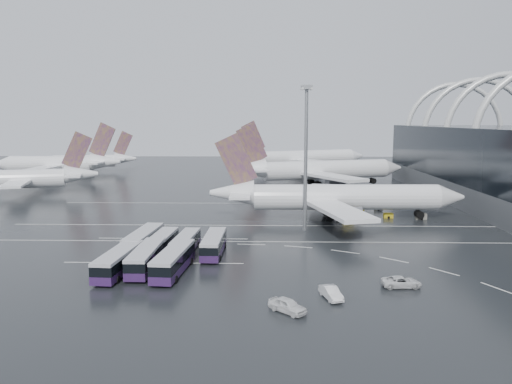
{
  "coord_description": "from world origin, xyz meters",
  "views": [
    {
      "loc": [
        -6.24,
        -90.48,
        22.02
      ],
      "look_at": [
        -8.79,
        12.74,
        7.0
      ],
      "focal_mm": 35.0,
      "sensor_mm": 36.0,
      "label": 1
    }
  ],
  "objects_px": {
    "airliner_main": "(333,198)",
    "airliner_gate_c": "(301,158)",
    "bus_row_near_b": "(161,243)",
    "bus_row_far_b": "(146,258)",
    "gse_cart_belly_d": "(421,216)",
    "jet_remote_mid": "(59,164)",
    "van_curve_a": "(401,282)",
    "gse_cart_belly_a": "(388,215)",
    "jet_remote_west": "(25,179)",
    "bus_row_near_a": "(144,240)",
    "gse_cart_belly_b": "(378,208)",
    "bus_row_far_c": "(173,261)",
    "bus_row_near_c": "(185,243)",
    "bus_row_near_d": "(214,244)",
    "bus_row_far_a": "(119,261)",
    "airliner_gate_b": "(318,171)",
    "floodlight_mast": "(306,140)",
    "gse_cart_belly_c": "(348,217)",
    "jet_remote_far": "(91,161)",
    "van_curve_c": "(331,293)",
    "gse_cart_belly_e": "(359,210)",
    "van_curve_b": "(287,305)"
  },
  "relations": [
    {
      "from": "van_curve_c",
      "to": "bus_row_far_a",
      "type": "bearing_deg",
      "value": 146.5
    },
    {
      "from": "bus_row_far_c",
      "to": "van_curve_a",
      "type": "xyz_separation_m",
      "value": [
        31.34,
        -5.36,
        -1.16
      ]
    },
    {
      "from": "bus_row_far_b",
      "to": "gse_cart_belly_d",
      "type": "xyz_separation_m",
      "value": [
        52.15,
        39.27,
        -1.18
      ]
    },
    {
      "from": "van_curve_a",
      "to": "bus_row_far_a",
      "type": "bearing_deg",
      "value": 78.74
    },
    {
      "from": "bus_row_far_c",
      "to": "van_curve_c",
      "type": "height_order",
      "value": "bus_row_far_c"
    },
    {
      "from": "gse_cart_belly_b",
      "to": "gse_cart_belly_a",
      "type": "bearing_deg",
      "value": -89.25
    },
    {
      "from": "bus_row_far_a",
      "to": "bus_row_near_b",
      "type": "bearing_deg",
      "value": -15.31
    },
    {
      "from": "bus_row_near_a",
      "to": "van_curve_a",
      "type": "bearing_deg",
      "value": -110.47
    },
    {
      "from": "bus_row_near_d",
      "to": "van_curve_b",
      "type": "height_order",
      "value": "bus_row_near_d"
    },
    {
      "from": "airliner_gate_b",
      "to": "gse_cart_belly_b",
      "type": "height_order",
      "value": "airliner_gate_b"
    },
    {
      "from": "van_curve_a",
      "to": "gse_cart_belly_d",
      "type": "height_order",
      "value": "van_curve_a"
    },
    {
      "from": "gse_cart_belly_a",
      "to": "van_curve_a",
      "type": "bearing_deg",
      "value": -101.31
    },
    {
      "from": "jet_remote_west",
      "to": "bus_row_near_c",
      "type": "bearing_deg",
      "value": 116.74
    },
    {
      "from": "airliner_main",
      "to": "jet_remote_west",
      "type": "xyz_separation_m",
      "value": [
        -85.7,
        33.84,
        0.01
      ]
    },
    {
      "from": "bus_row_near_c",
      "to": "gse_cart_belly_a",
      "type": "height_order",
      "value": "bus_row_near_c"
    },
    {
      "from": "bus_row_near_a",
      "to": "bus_row_far_b",
      "type": "bearing_deg",
      "value": -160.35
    },
    {
      "from": "bus_row_near_d",
      "to": "gse_cart_belly_d",
      "type": "height_order",
      "value": "bus_row_near_d"
    },
    {
      "from": "jet_remote_mid",
      "to": "van_curve_a",
      "type": "distance_m",
      "value": 153.32
    },
    {
      "from": "bus_row_near_b",
      "to": "bus_row_far_b",
      "type": "height_order",
      "value": "bus_row_far_b"
    },
    {
      "from": "jet_remote_mid",
      "to": "bus_row_far_c",
      "type": "distance_m",
      "value": 131.23
    },
    {
      "from": "airliner_gate_b",
      "to": "jet_remote_mid",
      "type": "height_order",
      "value": "jet_remote_mid"
    },
    {
      "from": "jet_remote_west",
      "to": "gse_cart_belly_b",
      "type": "xyz_separation_m",
      "value": [
        98.38,
        -22.39,
        -4.28
      ]
    },
    {
      "from": "bus_row_near_b",
      "to": "bus_row_far_b",
      "type": "xyz_separation_m",
      "value": [
        -0.31,
        -9.04,
        0.09
      ]
    },
    {
      "from": "jet_remote_west",
      "to": "bus_row_near_a",
      "type": "relative_size",
      "value": 3.02
    },
    {
      "from": "bus_row_near_a",
      "to": "bus_row_far_a",
      "type": "bearing_deg",
      "value": -178.12
    },
    {
      "from": "jet_remote_far",
      "to": "bus_row_near_b",
      "type": "relative_size",
      "value": 3.07
    },
    {
      "from": "gse_cart_belly_c",
      "to": "van_curve_a",
      "type": "bearing_deg",
      "value": -90.01
    },
    {
      "from": "airliner_main",
      "to": "airliner_gate_c",
      "type": "xyz_separation_m",
      "value": [
        0.04,
        106.87,
        0.61
      ]
    },
    {
      "from": "bus_row_near_c",
      "to": "van_curve_b",
      "type": "height_order",
      "value": "bus_row_near_c"
    },
    {
      "from": "airliner_main",
      "to": "van_curve_a",
      "type": "height_order",
      "value": "airliner_main"
    },
    {
      "from": "gse_cart_belly_d",
      "to": "jet_remote_west",
      "type": "bearing_deg",
      "value": 162.46
    },
    {
      "from": "van_curve_c",
      "to": "gse_cart_belly_e",
      "type": "xyz_separation_m",
      "value": [
        13.85,
        58.58,
        -0.1
      ]
    },
    {
      "from": "bus_row_near_b",
      "to": "bus_row_far_a",
      "type": "relative_size",
      "value": 0.95
    },
    {
      "from": "bus_row_far_a",
      "to": "bus_row_far_c",
      "type": "height_order",
      "value": "bus_row_far_c"
    },
    {
      "from": "airliner_gate_b",
      "to": "floodlight_mast",
      "type": "height_order",
      "value": "floodlight_mast"
    },
    {
      "from": "bus_row_far_b",
      "to": "gse_cart_belly_e",
      "type": "distance_m",
      "value": 61.71
    },
    {
      "from": "bus_row_near_b",
      "to": "bus_row_far_c",
      "type": "height_order",
      "value": "bus_row_far_c"
    },
    {
      "from": "airliner_main",
      "to": "jet_remote_mid",
      "type": "distance_m",
      "value": 118.42
    },
    {
      "from": "bus_row_near_d",
      "to": "bus_row_far_a",
      "type": "xyz_separation_m",
      "value": [
        -12.57,
        -10.65,
        0.07
      ]
    },
    {
      "from": "airliner_gate_b",
      "to": "gse_cart_belly_d",
      "type": "relative_size",
      "value": 25.47
    },
    {
      "from": "airliner_main",
      "to": "bus_row_near_a",
      "type": "relative_size",
      "value": 4.03
    },
    {
      "from": "airliner_main",
      "to": "jet_remote_far",
      "type": "xyz_separation_m",
      "value": [
        -90.34,
        101.45,
        -0.34
      ]
    },
    {
      "from": "bus_row_near_d",
      "to": "gse_cart_belly_d",
      "type": "bearing_deg",
      "value": -54.05
    },
    {
      "from": "airliner_gate_c",
      "to": "jet_remote_west",
      "type": "height_order",
      "value": "airliner_gate_c"
    },
    {
      "from": "jet_remote_far",
      "to": "gse_cart_belly_c",
      "type": "distance_m",
      "value": 138.8
    },
    {
      "from": "jet_remote_west",
      "to": "floodlight_mast",
      "type": "xyz_separation_m",
      "value": [
        78.72,
        -45.22,
        13.17
      ]
    },
    {
      "from": "gse_cart_belly_c",
      "to": "gse_cart_belly_d",
      "type": "relative_size",
      "value": 1.06
    },
    {
      "from": "bus_row_near_d",
      "to": "floodlight_mast",
      "type": "distance_m",
      "value": 29.54
    },
    {
      "from": "gse_cart_belly_d",
      "to": "bus_row_far_a",
      "type": "bearing_deg",
      "value": -143.59
    },
    {
      "from": "bus_row_near_b",
      "to": "bus_row_far_a",
      "type": "xyz_separation_m",
      "value": [
        -3.81,
        -10.81,
        0.09
      ]
    }
  ]
}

